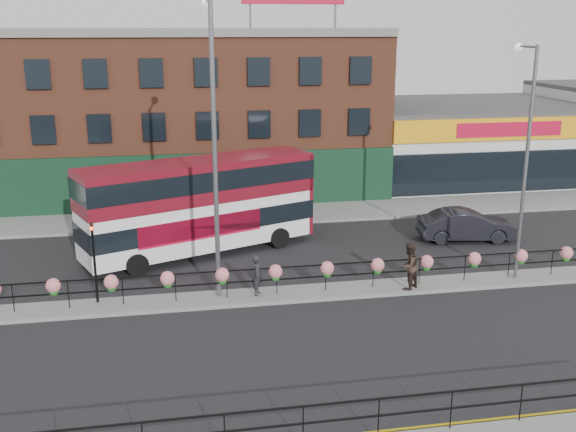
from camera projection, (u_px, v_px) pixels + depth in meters
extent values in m
plane|color=black|center=(301.00, 295.00, 27.21)|extent=(120.00, 120.00, 0.00)
cube|color=slate|center=(260.00, 215.00, 38.55)|extent=(60.00, 4.00, 0.15)
cube|color=slate|center=(301.00, 294.00, 27.19)|extent=(60.00, 1.60, 0.15)
cube|color=gold|center=(373.00, 432.00, 18.02)|extent=(60.00, 0.10, 0.01)
cube|color=brown|center=(181.00, 113.00, 44.09)|extent=(25.00, 12.00, 10.00)
cube|color=#3F3F42|center=(178.00, 32.00, 42.69)|extent=(25.00, 12.00, 0.30)
cube|color=black|center=(187.00, 183.00, 39.23)|extent=(25.00, 0.25, 3.40)
cube|color=silver|center=(465.00, 142.00, 48.23)|extent=(15.00, 12.00, 5.00)
cube|color=#3F3F42|center=(467.00, 105.00, 47.51)|extent=(15.00, 12.00, 0.30)
cube|color=orange|center=(509.00, 129.00, 41.98)|extent=(15.00, 0.25, 1.40)
cube|color=#B40B2B|center=(509.00, 129.00, 41.87)|extent=(7.00, 0.10, 0.90)
cube|color=black|center=(505.00, 171.00, 42.72)|extent=(15.00, 0.25, 2.60)
cylinder|color=slate|center=(250.00, 17.00, 38.42)|extent=(0.12, 0.12, 1.40)
cylinder|color=slate|center=(335.00, 17.00, 39.28)|extent=(0.12, 0.12, 1.40)
cube|color=black|center=(301.00, 266.00, 26.87)|extent=(30.00, 0.05, 0.05)
cube|color=black|center=(301.00, 278.00, 27.00)|extent=(30.00, 0.05, 0.05)
cylinder|color=black|center=(13.00, 298.00, 25.12)|extent=(0.04, 0.04, 1.10)
cylinder|color=black|center=(69.00, 294.00, 25.46)|extent=(0.04, 0.04, 1.10)
cylinder|color=black|center=(123.00, 291.00, 25.81)|extent=(0.04, 0.04, 1.10)
cylinder|color=black|center=(175.00, 287.00, 26.15)|extent=(0.04, 0.04, 1.10)
cylinder|color=black|center=(227.00, 284.00, 26.50)|extent=(0.04, 0.04, 1.10)
cylinder|color=black|center=(277.00, 281.00, 26.85)|extent=(0.04, 0.04, 1.10)
cylinder|color=black|center=(326.00, 277.00, 27.19)|extent=(0.04, 0.04, 1.10)
cylinder|color=black|center=(373.00, 274.00, 27.54)|extent=(0.04, 0.04, 1.10)
cylinder|color=black|center=(420.00, 271.00, 27.88)|extent=(0.04, 0.04, 1.10)
cylinder|color=black|center=(465.00, 268.00, 28.23)|extent=(0.04, 0.04, 1.10)
cylinder|color=black|center=(509.00, 265.00, 28.57)|extent=(0.04, 0.04, 1.10)
cylinder|color=black|center=(552.00, 262.00, 28.92)|extent=(0.04, 0.04, 1.10)
sphere|color=#D6707B|center=(53.00, 286.00, 25.26)|extent=(0.56, 0.56, 0.56)
sphere|color=#206A1E|center=(54.00, 291.00, 25.33)|extent=(0.36, 0.36, 0.36)
sphere|color=#D6707B|center=(111.00, 282.00, 25.63)|extent=(0.56, 0.56, 0.56)
sphere|color=#206A1E|center=(112.00, 287.00, 25.69)|extent=(0.36, 0.36, 0.36)
sphere|color=#D6707B|center=(167.00, 278.00, 26.00)|extent=(0.56, 0.56, 0.56)
sphere|color=#206A1E|center=(168.00, 284.00, 26.06)|extent=(0.36, 0.36, 0.36)
sphere|color=#D6707B|center=(222.00, 275.00, 26.36)|extent=(0.56, 0.56, 0.56)
sphere|color=#206A1E|center=(222.00, 280.00, 26.42)|extent=(0.36, 0.36, 0.36)
sphere|color=#D6707B|center=(275.00, 271.00, 26.73)|extent=(0.56, 0.56, 0.56)
sphere|color=#206A1E|center=(275.00, 277.00, 26.79)|extent=(0.36, 0.36, 0.36)
sphere|color=#D6707B|center=(327.00, 268.00, 27.09)|extent=(0.56, 0.56, 0.56)
sphere|color=#206A1E|center=(327.00, 273.00, 27.15)|extent=(0.36, 0.36, 0.36)
sphere|color=#D6707B|center=(378.00, 265.00, 27.46)|extent=(0.56, 0.56, 0.56)
sphere|color=#206A1E|center=(377.00, 270.00, 27.52)|extent=(0.36, 0.36, 0.36)
sphere|color=#D6707B|center=(427.00, 262.00, 27.82)|extent=(0.56, 0.56, 0.56)
sphere|color=#206A1E|center=(426.00, 267.00, 27.89)|extent=(0.36, 0.36, 0.36)
sphere|color=#D6707B|center=(474.00, 259.00, 28.19)|extent=(0.56, 0.56, 0.56)
sphere|color=#206A1E|center=(474.00, 264.00, 28.25)|extent=(0.36, 0.36, 0.36)
sphere|color=#D6707B|center=(521.00, 256.00, 28.56)|extent=(0.56, 0.56, 0.56)
sphere|color=#206A1E|center=(521.00, 261.00, 28.62)|extent=(0.36, 0.36, 0.36)
sphere|color=#D6707B|center=(566.00, 253.00, 28.92)|extent=(0.56, 0.56, 0.56)
sphere|color=#206A1E|center=(566.00, 258.00, 28.98)|extent=(0.36, 0.36, 0.36)
cube|color=black|center=(303.00, 406.00, 16.96)|extent=(20.00, 0.05, 0.05)
cube|color=black|center=(303.00, 423.00, 17.10)|extent=(20.00, 0.05, 0.05)
cylinder|color=black|center=(303.00, 425.00, 17.11)|extent=(0.04, 0.04, 1.10)
cylinder|color=black|center=(379.00, 417.00, 17.46)|extent=(0.04, 0.04, 1.10)
cylinder|color=black|center=(451.00, 410.00, 17.80)|extent=(0.04, 0.04, 1.10)
cylinder|color=black|center=(521.00, 403.00, 18.15)|extent=(0.04, 0.04, 1.10)
cube|color=white|center=(199.00, 205.00, 31.54)|extent=(11.24, 6.53, 4.04)
cube|color=maroon|center=(198.00, 180.00, 31.23)|extent=(11.32, 6.61, 1.82)
cube|color=black|center=(200.00, 219.00, 31.74)|extent=(11.35, 6.63, 0.91)
cube|color=black|center=(198.00, 177.00, 31.19)|extent=(11.37, 6.66, 0.91)
cube|color=maroon|center=(198.00, 162.00, 30.99)|extent=(11.24, 6.53, 0.12)
cube|color=maroon|center=(297.00, 190.00, 34.39)|extent=(1.16, 2.47, 4.04)
cube|color=#B40B2B|center=(202.00, 228.00, 30.45)|extent=(5.63, 2.32, 1.01)
cylinder|color=black|center=(137.00, 265.00, 29.16)|extent=(1.05, 0.66, 1.01)
cylinder|color=black|center=(118.00, 249.00, 31.21)|extent=(1.05, 0.66, 1.01)
cylinder|color=black|center=(279.00, 238.00, 32.92)|extent=(1.05, 0.66, 1.01)
cylinder|color=black|center=(254.00, 225.00, 34.97)|extent=(1.05, 0.66, 1.01)
imported|color=black|center=(467.00, 225.00, 33.99)|extent=(3.02, 5.29, 1.59)
imported|color=black|center=(258.00, 275.00, 26.68)|extent=(0.85, 0.78, 1.64)
imported|color=#2D211A|center=(409.00, 266.00, 27.25)|extent=(1.64, 1.62, 1.95)
cylinder|color=slate|center=(215.00, 155.00, 25.23)|extent=(0.18, 0.18, 11.38)
cylinder|color=slate|center=(208.00, 0.00, 24.52)|extent=(0.11, 1.71, 0.11)
sphere|color=silver|center=(207.00, 2.00, 25.34)|extent=(0.41, 0.41, 0.41)
cylinder|color=slate|center=(526.00, 166.00, 27.44)|extent=(0.15, 0.15, 9.65)
cylinder|color=slate|center=(528.00, 47.00, 26.84)|extent=(0.10, 1.45, 0.10)
sphere|color=silver|center=(519.00, 47.00, 27.54)|extent=(0.35, 0.35, 0.35)
cylinder|color=black|center=(95.00, 263.00, 25.73)|extent=(0.10, 0.10, 3.20)
imported|color=black|center=(91.00, 223.00, 25.29)|extent=(0.15, 0.18, 0.90)
sphere|color=#FF190C|center=(91.00, 229.00, 25.23)|extent=(0.14, 0.14, 0.14)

